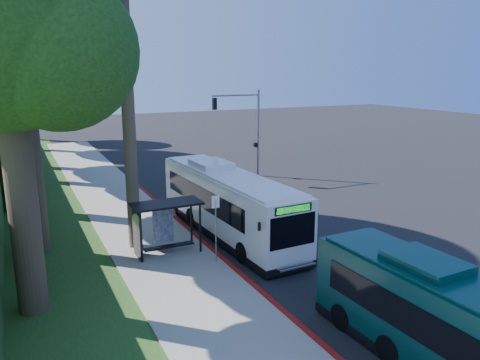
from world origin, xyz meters
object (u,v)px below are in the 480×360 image
bus_shelter (161,218)px  pickup (232,183)px  white_bus (227,201)px  teal_bus (471,337)px

bus_shelter → pickup: 11.33m
bus_shelter → pickup: size_ratio=0.53×
bus_shelter → white_bus: (4.00, 1.40, -0.05)m
bus_shelter → pickup: bus_shelter is taller
bus_shelter → teal_bus: 13.74m
bus_shelter → pickup: (7.57, 8.37, -0.97)m
bus_shelter → white_bus: bearing=19.3°
white_bus → teal_bus: (0.65, -14.33, -0.19)m
white_bus → teal_bus: white_bus is taller
white_bus → pickup: 7.88m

